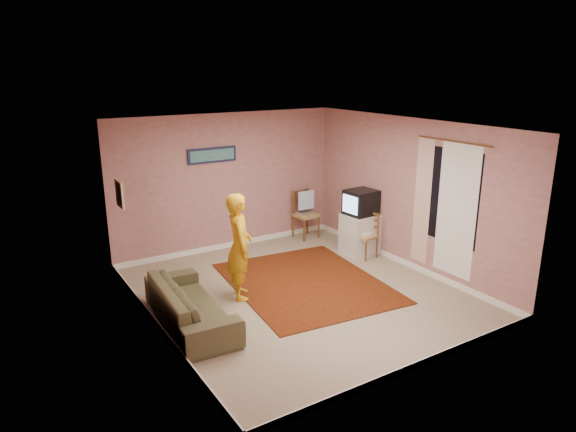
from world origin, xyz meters
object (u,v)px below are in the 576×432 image
crt_tv (361,202)px  chair_b (365,230)px  chair_a (306,209)px  person (240,246)px  tv_cabinet (360,234)px  sofa (190,304)px

crt_tv → chair_b: crt_tv is taller
chair_a → person: bearing=-148.7°
crt_tv → tv_cabinet: bearing=-0.0°
sofa → tv_cabinet: bearing=-72.7°
crt_tv → sofa: (-3.74, -0.94, -0.70)m
crt_tv → chair_a: (-0.34, 1.30, -0.39)m
chair_b → sofa: 3.77m
person → chair_a: bearing=-32.2°
tv_cabinet → crt_tv: (-0.01, -0.00, 0.61)m
chair_a → person: size_ratio=0.33×
sofa → person: (0.97, 0.41, 0.53)m
crt_tv → chair_b: 0.52m
tv_cabinet → sofa: size_ratio=0.38×
chair_a → tv_cabinet: bearing=-80.9°
chair_b → person: person is taller
sofa → chair_b: bearing=-75.7°
tv_cabinet → sofa: bearing=-166.0°
tv_cabinet → chair_a: (-0.34, 1.30, 0.22)m
chair_b → tv_cabinet: bearing=155.7°
chair_b → crt_tv: bearing=157.0°
tv_cabinet → crt_tv: bearing=-176.3°
tv_cabinet → person: 2.86m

